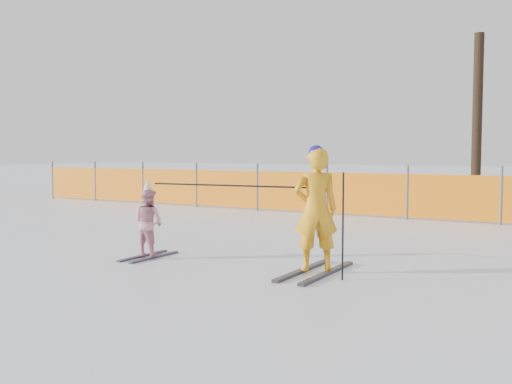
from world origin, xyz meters
TOP-DOWN VIEW (x-y plane):
  - ground at (0.00, 0.00)m, footprint 120.00×120.00m
  - adult at (0.96, 0.37)m, footprint 0.68×1.55m
  - child at (-1.60, 0.11)m, footprint 0.50×1.03m
  - ski_poles at (0.30, 0.21)m, footprint 2.90×0.26m
  - safety_fence at (-4.27, 6.78)m, footprint 14.90×0.06m

SIDE VIEW (x-z plane):
  - ground at x=0.00m, z-range 0.00..0.00m
  - child at x=-1.60m, z-range -0.05..1.11m
  - safety_fence at x=-4.27m, z-range -0.07..1.18m
  - adult at x=0.96m, z-range -0.01..1.63m
  - ski_poles at x=0.30m, z-range 0.28..1.59m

